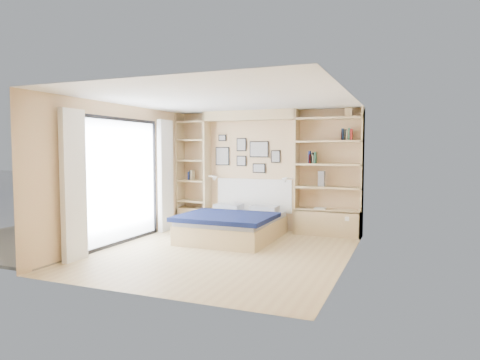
% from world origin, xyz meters
% --- Properties ---
extents(ground, '(4.50, 4.50, 0.00)m').
position_xyz_m(ground, '(0.00, 0.00, 0.00)').
color(ground, tan).
rests_on(ground, ground).
extents(room_shell, '(4.50, 4.50, 4.50)m').
position_xyz_m(room_shell, '(-0.39, 1.52, 1.08)').
color(room_shell, tan).
rests_on(room_shell, ground).
extents(bed, '(1.67, 2.18, 1.07)m').
position_xyz_m(bed, '(-0.26, 1.10, 0.27)').
color(bed, '#D4BA83').
rests_on(bed, ground).
extents(photo_gallery, '(1.48, 0.02, 0.82)m').
position_xyz_m(photo_gallery, '(-0.45, 2.22, 1.60)').
color(photo_gallery, black).
rests_on(photo_gallery, ground).
extents(reading_lamps, '(1.92, 0.12, 0.15)m').
position_xyz_m(reading_lamps, '(-0.30, 2.00, 1.10)').
color(reading_lamps, silver).
rests_on(reading_lamps, ground).
extents(shelf_decor, '(3.56, 0.23, 2.03)m').
position_xyz_m(shelf_decor, '(1.08, 2.07, 1.69)').
color(shelf_decor, '#A51E1E').
rests_on(shelf_decor, ground).
extents(deck, '(3.20, 4.00, 0.05)m').
position_xyz_m(deck, '(-3.60, 0.00, 0.00)').
color(deck, '#695F4D').
rests_on(deck, ground).
extents(deck_chair, '(0.66, 0.91, 0.82)m').
position_xyz_m(deck_chair, '(-2.78, 0.60, 0.39)').
color(deck_chair, tan).
rests_on(deck_chair, ground).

